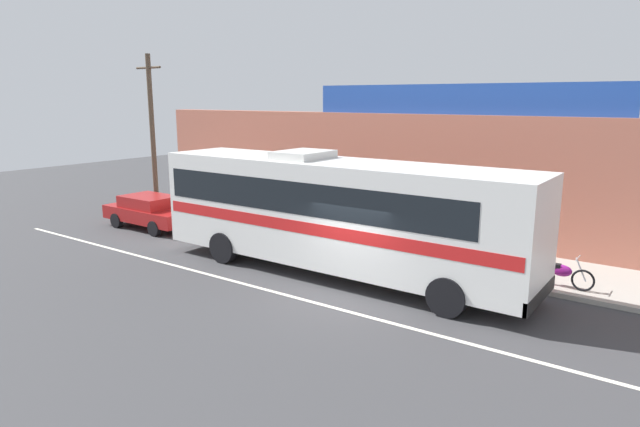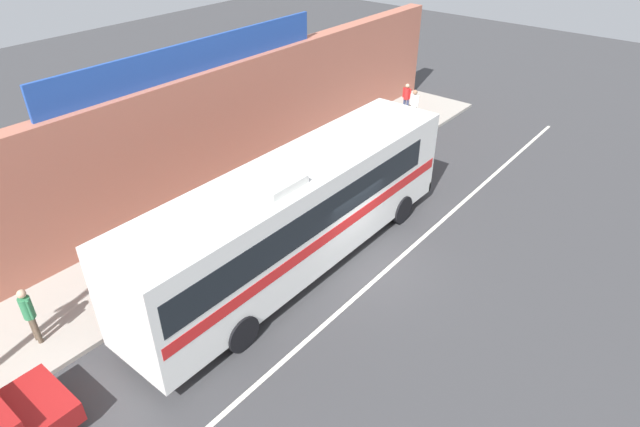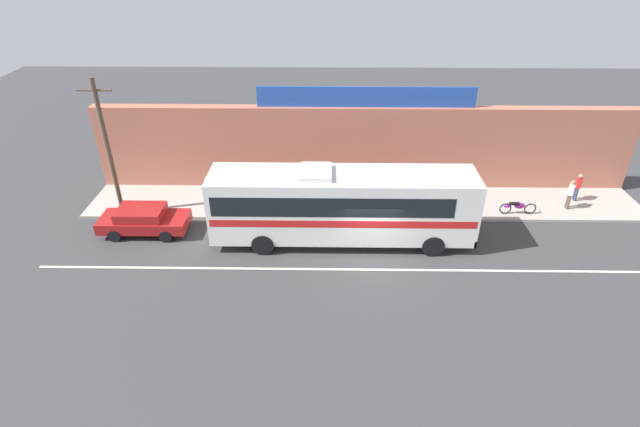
{
  "view_description": "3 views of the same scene",
  "coord_description": "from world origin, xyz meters",
  "views": [
    {
      "loc": [
        7.83,
        -12.0,
        5.41
      ],
      "look_at": [
        -1.69,
        1.26,
        1.94
      ],
      "focal_mm": 30.7,
      "sensor_mm": 36.0,
      "label": 1
    },
    {
      "loc": [
        -11.55,
        -7.6,
        10.66
      ],
      "look_at": [
        -0.28,
        1.57,
        1.41
      ],
      "focal_mm": 29.97,
      "sensor_mm": 36.0,
      "label": 2
    },
    {
      "loc": [
        -2.09,
        -18.43,
        13.33
      ],
      "look_at": [
        -2.39,
        2.1,
        1.18
      ],
      "focal_mm": 27.56,
      "sensor_mm": 36.0,
      "label": 3
    }
  ],
  "objects": [
    {
      "name": "intercity_bus",
      "position": [
        -1.42,
        1.57,
        2.07
      ],
      "size": [
        12.33,
        2.68,
        3.78
      ],
      "color": "white",
      "rests_on": "ground_plane"
    },
    {
      "name": "pedestrian_by_curb",
      "position": [
        10.83,
        4.63,
        1.11
      ],
      "size": [
        0.3,
        0.48,
        1.67
      ],
      "color": "brown",
      "rests_on": "sidewalk_slab"
    },
    {
      "name": "parked_car",
      "position": [
        -11.12,
        2.15,
        0.74
      ],
      "size": [
        4.3,
        1.88,
        1.37
      ],
      "color": "maroon",
      "rests_on": "ground_plane"
    },
    {
      "name": "motorcycle_green",
      "position": [
        4.68,
        3.96,
        0.57
      ],
      "size": [
        1.88,
        0.56,
        0.94
      ],
      "color": "black",
      "rests_on": "sidewalk_slab"
    },
    {
      "name": "pedestrian_near_shop",
      "position": [
        -8.38,
        4.66,
        1.16
      ],
      "size": [
        0.3,
        0.48,
        1.74
      ],
      "color": "brown",
      "rests_on": "sidewalk_slab"
    },
    {
      "name": "sidewalk_slab",
      "position": [
        0.0,
        5.2,
        0.07
      ],
      "size": [
        30.0,
        3.6,
        0.14
      ],
      "primitive_type": "cube",
      "color": "#A8A399",
      "rests_on": "ground_plane"
    },
    {
      "name": "storefront_facade",
      "position": [
        0.0,
        7.35,
        2.4
      ],
      "size": [
        30.0,
        0.7,
        4.8
      ],
      "primitive_type": "cube",
      "color": "#B26651",
      "rests_on": "ground_plane"
    },
    {
      "name": "motorcycle_orange",
      "position": [
        2.91,
        3.89,
        0.57
      ],
      "size": [
        1.86,
        0.56,
        0.94
      ],
      "color": "black",
      "rests_on": "sidewalk_slab"
    },
    {
      "name": "motorcycle_purple",
      "position": [
        7.94,
        3.99,
        0.57
      ],
      "size": [
        1.91,
        0.56,
        0.94
      ],
      "color": "black",
      "rests_on": "sidewalk_slab"
    },
    {
      "name": "ground_plane",
      "position": [
        0.0,
        0.0,
        0.0
      ],
      "size": [
        70.0,
        70.0,
        0.0
      ],
      "primitive_type": "plane",
      "color": "#3A3A3D"
    },
    {
      "name": "storefront_billboard",
      "position": [
        0.01,
        7.35,
        5.35
      ],
      "size": [
        11.75,
        0.12,
        1.1
      ],
      "primitive_type": "cube",
      "color": "#234CAD",
      "rests_on": "storefront_facade"
    },
    {
      "name": "road_center_stripe",
      "position": [
        0.0,
        -0.8,
        0.0
      ],
      "size": [
        30.0,
        0.14,
        0.01
      ],
      "primitive_type": "cube",
      "color": "silver",
      "rests_on": "ground_plane"
    },
    {
      "name": "pedestrian_far_right",
      "position": [
        11.63,
        5.54,
        1.05
      ],
      "size": [
        0.3,
        0.48,
        1.57
      ],
      "color": "navy",
      "rests_on": "sidewalk_slab"
    },
    {
      "name": "utility_pole",
      "position": [
        -12.86,
        3.82,
        3.85
      ],
      "size": [
        1.6,
        0.22,
        7.16
      ],
      "color": "brown",
      "rests_on": "sidewalk_slab"
    }
  ]
}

